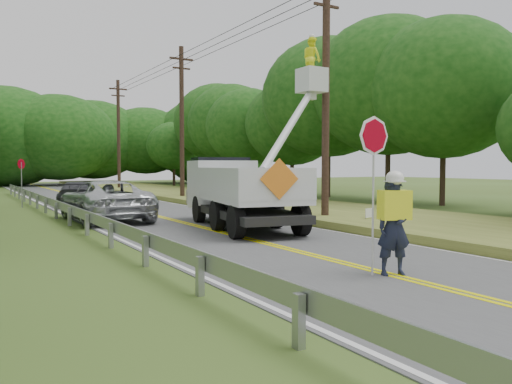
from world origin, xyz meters
TOP-DOWN VIEW (x-y plane):
  - ground at (0.00, 0.00)m, footprint 140.00×140.00m
  - road at (0.00, 14.00)m, footprint 7.20×96.00m
  - guardrail at (-4.02, 14.91)m, footprint 0.18×48.00m
  - utility_poles at (5.00, 17.02)m, footprint 1.60×43.30m
  - tall_grass_verge at (7.10, 14.00)m, footprint 7.00×96.00m
  - treeline_right at (15.50, 23.84)m, footprint 10.91×54.81m
  - treeline_horizon at (0.55, 55.95)m, footprint 58.49×14.89m
  - flagger at (0.03, 0.44)m, footprint 1.24×0.70m
  - bucket_truck at (1.67, 10.16)m, footprint 5.41×7.85m
  - suv_silver at (-2.48, 14.10)m, footprint 2.83×6.02m
  - suv_darkgrey at (-1.84, 22.69)m, footprint 3.22×5.11m
  - stop_sign_permanent at (-4.74, 22.91)m, footprint 0.43×0.41m
  - yard_sign at (5.53, 7.01)m, footprint 0.47×0.14m

SIDE VIEW (x-z plane):
  - ground at x=0.00m, z-range 0.00..0.00m
  - road at x=0.00m, z-range 0.00..0.02m
  - tall_grass_verge at x=7.10m, z-range 0.00..0.30m
  - yard_sign at x=5.53m, z-range 0.15..0.84m
  - guardrail at x=-4.02m, z-range 0.17..0.94m
  - suv_darkgrey at x=-1.84m, z-range 0.02..1.40m
  - suv_silver at x=-2.48m, z-range 0.02..1.68m
  - flagger at x=0.03m, z-range -0.46..2.83m
  - bucket_truck at x=1.67m, z-range -2.00..5.26m
  - stop_sign_permanent at x=-4.74m, z-range 0.45..3.11m
  - utility_poles at x=5.00m, z-range 0.27..10.27m
  - treeline_horizon at x=0.55m, z-range -0.60..11.60m
  - treeline_right at x=15.50m, z-range 0.66..12.29m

